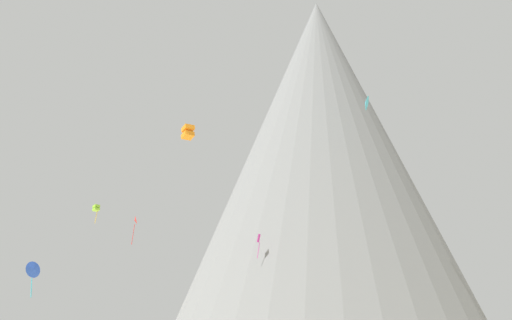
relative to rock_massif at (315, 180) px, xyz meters
The scene contains 8 objects.
rock_massif is the anchor object (origin of this frame).
kite_orange_high 44.22m from the rock_massif, 113.44° to the right, with size 1.79×1.82×1.68m.
kite_cyan_high 22.46m from the rock_massif, 69.68° to the right, with size 1.47×2.49×2.34m.
kite_blue_low 62.27m from the rock_massif, 122.11° to the right, with size 1.29×1.64×3.59m.
kite_magenta_mid 27.47m from the rock_massif, 114.98° to the right, with size 0.56×0.60×3.62m.
kite_red_mid 36.98m from the rock_massif, 144.60° to the right, with size 0.86×1.36×4.37m.
kite_black_low 31.48m from the rock_massif, 51.09° to the right, with size 0.79×0.69×3.29m.
kite_lime_mid 43.82m from the rock_massif, 140.13° to the right, with size 1.12×1.12×2.68m.
Camera 1 is at (6.04, -32.46, 3.36)m, focal length 40.95 mm.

